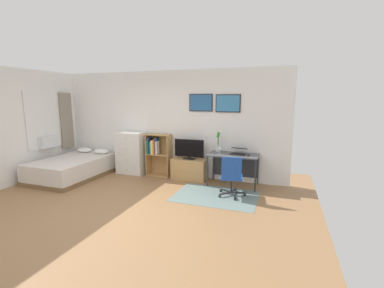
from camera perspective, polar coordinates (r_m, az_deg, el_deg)
ground_plane at (r=5.14m, az=-16.74°, el=-13.45°), size 7.20×7.20×0.00m
wall_back_with_posters at (r=6.85m, az=-5.15°, el=4.45°), size 6.12×0.09×2.70m
area_rug at (r=5.57m, az=5.18°, el=-11.17°), size 1.70×1.20×0.01m
bed at (r=7.40m, az=-24.38°, el=-4.68°), size 1.36×2.03×0.62m
dresser at (r=7.20m, az=-13.11°, el=-1.90°), size 0.74×0.46×1.13m
bookshelf at (r=6.88m, az=-7.67°, el=-1.63°), size 0.63×0.30×1.09m
tv_stand at (r=6.56m, az=-0.57°, el=-5.49°), size 0.86×0.41×0.52m
television at (r=6.43m, az=-0.65°, el=-1.19°), size 0.75×0.16×0.49m
desk at (r=6.18m, az=9.10°, el=-3.31°), size 1.14×0.60×0.74m
office_chair at (r=5.41m, az=8.59°, el=-6.79°), size 0.58×0.58×0.86m
laptop at (r=6.11m, az=10.12°, el=-1.61°), size 0.38×0.41×0.15m
computer_mouse at (r=5.98m, az=12.21°, el=-2.35°), size 0.06×0.10×0.03m
bamboo_vase at (r=6.27m, az=5.71°, el=0.32°), size 0.09×0.09×0.48m
wine_glass at (r=6.06m, az=6.13°, el=-0.89°), size 0.07×0.07×0.18m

